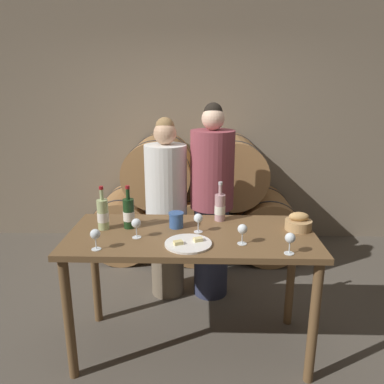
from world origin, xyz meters
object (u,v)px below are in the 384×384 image
Objects in this scene: person_right at (212,203)px; cheese_plate at (188,243)px; wine_bottle_rose at (220,207)px; bread_basket at (298,223)px; tasting_table at (191,250)px; person_left at (166,209)px; wine_glass_far_right at (290,239)px; wine_bottle_white at (103,214)px; wine_glass_far_left at (95,235)px; blue_crock at (176,219)px; wine_glass_right at (242,230)px; wine_glass_center at (198,219)px; wine_glass_left at (136,224)px; wine_bottle_red at (129,213)px.

cheese_plate is (-0.17, -0.95, 0.04)m from person_right.
wine_bottle_rose is 0.57m from bread_basket.
tasting_table is 0.80m from person_left.
wine_bottle_white is at bearing 163.07° from wine_glass_far_right.
wine_bottle_white is 0.66m from cheese_plate.
wine_glass_far_left is (-0.56, -0.08, 0.09)m from cheese_plate.
blue_crock is 0.82× the size of wine_glass_right.
person_right is 1.05m from wine_bottle_white.
wine_bottle_white reaches higher than wine_glass_far_left.
bread_basket is 1.37m from wine_glass_far_left.
wine_bottle_white is 1.27m from wine_glass_far_right.
person_right reaches higher than wine_bottle_white.
cheese_plate is (-0.02, -0.19, 0.13)m from tasting_table.
person_right is at bearing 42.01° from wine_bottle_white.
wine_bottle_rose is 2.22× the size of wine_glass_center.
tasting_table is 0.40m from wine_bottle_rose.
wine_bottle_rose is at bearing 56.10° from wine_glass_center.
blue_crock is at bearing 107.81° from cheese_plate.
cheese_plate is 0.37m from wine_glass_left.
wine_bottle_white is at bearing -175.20° from blue_crock.
bread_basket is at bearing -34.58° from person_left.
wine_glass_left is at bearing -65.24° from wine_bottle_red.
wine_bottle_white is 2.32× the size of wine_glass_center.
wine_bottle_red is 0.49m from wine_glass_center.
wine_bottle_rose reaches higher than cheese_plate.
wine_bottle_white is at bearing 96.56° from wine_glass_far_left.
wine_bottle_white is at bearing -137.99° from person_right.
wine_glass_left and wine_glass_right have the same top height.
wine_bottle_white is at bearing 157.07° from cheese_plate.
wine_glass_left is at bearing -121.44° from person_right.
cheese_plate is at bearing -22.93° from wine_bottle_white.
wine_bottle_red is 0.20m from wine_glass_left.
wine_glass_far_left is 1.00× the size of wine_glass_center.
tasting_table is 12.61× the size of wine_glass_left.
wine_glass_far_left reaches higher than tasting_table.
wine_bottle_white reaches higher than tasting_table.
blue_crock is 0.52m from wine_glass_right.
wine_glass_far_left is 0.29m from wine_glass_left.
wine_glass_far_right is at bearing -1.46° from wine_glass_far_left.
wine_glass_far_right is at bearing -20.94° from wine_bottle_red.
wine_bottle_red is 2.31× the size of wine_glass_center.
person_right reaches higher than wine_glass_far_right.
blue_crock is 0.32m from cheese_plate.
cheese_plate is (0.60, -0.25, -0.10)m from wine_bottle_white.
bread_basket is at bearing 15.21° from wine_glass_far_left.
wine_glass_left is (0.22, 0.19, 0.00)m from wine_glass_far_left.
wine_bottle_rose is 0.68m from wine_glass_far_right.
tasting_table is 0.43m from wine_glass_right.
wine_glass_left is 1.00× the size of wine_glass_center.
tasting_table is 0.77m from bread_basket.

